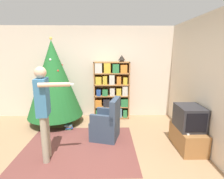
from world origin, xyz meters
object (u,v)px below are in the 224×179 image
at_px(television, 190,117).
at_px(christmas_tree, 54,79).
at_px(armchair, 107,125).
at_px(table_lamp, 122,58).
at_px(bookshelf, 112,90).
at_px(standing_person, 44,107).

bearing_deg(television, christmas_tree, 155.82).
relative_size(armchair, table_lamp, 4.60).
distance_m(christmas_tree, armchair, 1.87).
xyz_separation_m(armchair, table_lamp, (0.41, 1.26, 1.41)).
distance_m(christmas_tree, table_lamp, 1.90).
bearing_deg(bookshelf, standing_person, -120.29).
height_order(christmas_tree, armchair, christmas_tree).
bearing_deg(standing_person, table_lamp, 137.02).
bearing_deg(television, standing_person, -172.85).
height_order(television, christmas_tree, christmas_tree).
xyz_separation_m(television, standing_person, (-2.66, -0.33, 0.34)).
height_order(armchair, table_lamp, table_lamp).
xyz_separation_m(armchair, standing_person, (-1.05, -0.77, 0.66)).
height_order(television, standing_person, standing_person).
distance_m(bookshelf, armchair, 1.35).
distance_m(television, christmas_tree, 3.33).
relative_size(standing_person, table_lamp, 8.31).
xyz_separation_m(television, table_lamp, (-1.20, 1.69, 1.08)).
height_order(bookshelf, christmas_tree, christmas_tree).
relative_size(armchair, standing_person, 0.55).
bearing_deg(bookshelf, television, -48.58).
relative_size(bookshelf, christmas_tree, 0.72).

